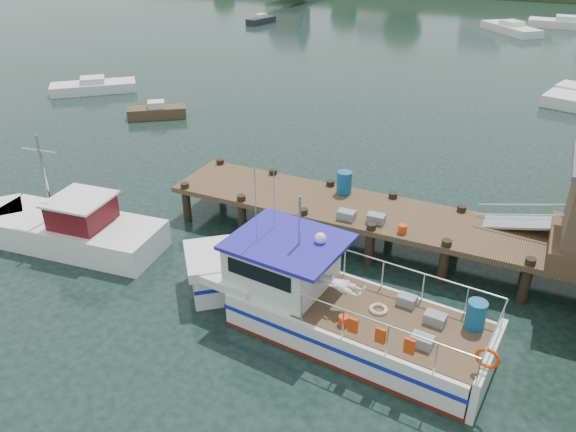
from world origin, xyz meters
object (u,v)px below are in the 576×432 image
at_px(moored_d, 511,28).
at_px(work_boat, 66,227).
at_px(moored_e, 261,20).
at_px(moored_a, 94,87).
at_px(dock, 522,218).
at_px(moored_rowboat, 157,111).
at_px(moored_far, 565,23).
at_px(lobster_boat, 319,300).

bearing_deg(moored_d, work_boat, -113.70).
bearing_deg(moored_e, moored_a, -83.59).
bearing_deg(work_boat, moored_a, 123.56).
bearing_deg(dock, moored_a, 158.50).
distance_m(moored_rowboat, moored_a, 7.63).
distance_m(moored_rowboat, moored_far, 47.52).
bearing_deg(moored_rowboat, lobster_boat, -46.08).
bearing_deg(moored_d, lobster_boat, -102.35).
height_order(work_boat, moored_e, work_boat).
xyz_separation_m(lobster_boat, moored_a, (-23.24, 16.12, -0.50)).
distance_m(work_boat, moored_e, 46.93).
bearing_deg(moored_a, moored_rowboat, -41.12).
bearing_deg(moored_rowboat, work_boat, -71.73).
distance_m(dock, moored_e, 49.95).
bearing_deg(moored_a, dock, -43.10).
relative_size(moored_far, moored_e, 1.86).
relative_size(dock, work_boat, 2.09).
distance_m(moored_far, moored_a, 48.98).
relative_size(lobster_boat, moored_a, 1.87).
relative_size(moored_rowboat, moored_d, 0.51).
distance_m(work_boat, moored_d, 51.46).
relative_size(dock, moored_e, 4.23).
bearing_deg(lobster_boat, moored_a, 151.15).
xyz_separation_m(moored_far, moored_e, (-30.32, -11.54, -0.08)).
distance_m(moored_a, moored_e, 28.68).
height_order(work_boat, moored_far, work_boat).
bearing_deg(work_boat, lobster_boat, -8.23).
bearing_deg(moored_a, moored_e, 72.86).
distance_m(lobster_boat, work_boat, 10.14).
bearing_deg(moored_rowboat, moored_d, 60.92).
xyz_separation_m(moored_a, moored_e, (-2.23, 28.59, 0.01)).
distance_m(lobster_boat, moored_a, 28.29).
distance_m(dock, lobster_boat, 7.13).
xyz_separation_m(dock, moored_a, (-28.08, 11.06, -1.86)).
relative_size(moored_rowboat, moored_e, 0.87).
xyz_separation_m(dock, moored_far, (0.01, 51.19, -1.78)).
relative_size(dock, moored_rowboat, 4.85).
height_order(dock, lobster_boat, lobster_boat).
height_order(dock, work_boat, dock).
bearing_deg(moored_d, moored_far, 35.46).
relative_size(lobster_boat, moored_far, 1.37).
bearing_deg(moored_far, moored_e, -174.93).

